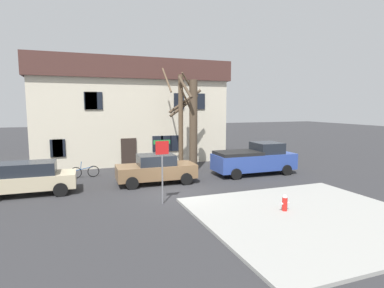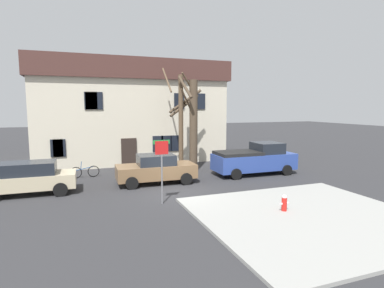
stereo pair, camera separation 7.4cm
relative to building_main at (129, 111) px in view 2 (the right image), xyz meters
name	(u,v)px [view 2 (the right image)]	position (x,y,z in m)	size (l,w,h in m)	color
ground_plane	(178,194)	(0.44, -11.94, -4.03)	(120.00, 120.00, 0.00)	#2D2D30
sidewalk_slab	(310,217)	(4.29, -17.13, -3.97)	(8.61, 8.08, 0.12)	#999993
building_main	(129,111)	(0.00, 0.00, 0.00)	(14.93, 8.19, 7.94)	beige
tree_bare_near	(181,119)	(2.58, -6.07, -0.48)	(2.16, 2.13, 7.08)	brown
tree_bare_mid	(192,122)	(3.18, -6.74, -0.71)	(2.56, 2.42, 6.43)	#4C3D2D
car_beige_wagon	(28,178)	(-6.65, -9.46, -3.17)	(4.52, 2.06, 1.65)	#C6B793
car_brown_sedan	(156,169)	(-0.05, -9.44, -3.19)	(4.53, 2.14, 1.67)	brown
pickup_truck_blue	(255,159)	(6.57, -9.28, -3.04)	(5.38, 2.32, 2.05)	#2D4799
fire_hydrant	(284,202)	(3.66, -16.31, -3.56)	(0.42, 0.22, 0.68)	red
street_sign_pole	(162,160)	(-0.73, -13.29, -1.99)	(0.76, 0.07, 2.92)	slate
bicycle_leaning	(85,172)	(-3.87, -6.50, -3.66)	(1.75, 0.14, 1.03)	black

